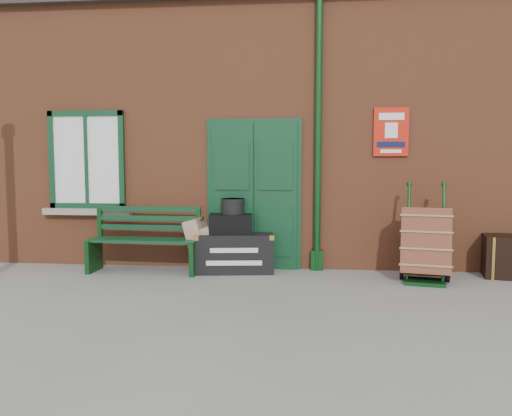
# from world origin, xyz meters

# --- Properties ---
(ground) EXTENTS (80.00, 80.00, 0.00)m
(ground) POSITION_xyz_m (0.00, 0.00, 0.00)
(ground) COLOR gray
(ground) RESTS_ON ground
(station_building) EXTENTS (10.30, 4.30, 4.36)m
(station_building) POSITION_xyz_m (-0.00, 3.49, 2.16)
(station_building) COLOR brown
(station_building) RESTS_ON ground
(bench) EXTENTS (1.61, 0.53, 0.99)m
(bench) POSITION_xyz_m (-1.87, 1.09, 0.50)
(bench) COLOR #0F391E
(bench) RESTS_ON ground
(houdini_trunk) EXTENTS (1.21, 0.77, 0.57)m
(houdini_trunk) POSITION_xyz_m (-0.57, 1.25, 0.28)
(houdini_trunk) COLOR black
(houdini_trunk) RESTS_ON ground
(strongbox) EXTENTS (0.68, 0.53, 0.28)m
(strongbox) POSITION_xyz_m (-0.62, 1.25, 0.71)
(strongbox) COLOR black
(strongbox) RESTS_ON houdini_trunk
(hatbox) EXTENTS (0.38, 0.38, 0.23)m
(hatbox) POSITION_xyz_m (-0.59, 1.25, 0.97)
(hatbox) COLOR black
(hatbox) RESTS_ON strongbox
(suitcase_back) EXTENTS (0.44, 0.57, 0.80)m
(suitcase_back) POSITION_xyz_m (-1.08, 1.25, 0.40)
(suitcase_back) COLOR #9F8669
(suitcase_back) RESTS_ON ground
(suitcase_front) EXTENTS (0.41, 0.52, 0.69)m
(suitcase_front) POSITION_xyz_m (-0.90, 1.25, 0.34)
(suitcase_front) COLOR #9F8669
(suitcase_front) RESTS_ON ground
(porter_trolley) EXTENTS (0.75, 0.80, 1.31)m
(porter_trolley) POSITION_xyz_m (2.09, 0.86, 0.51)
(porter_trolley) COLOR #0D3715
(porter_trolley) RESTS_ON ground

